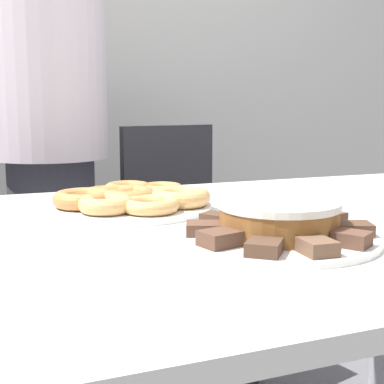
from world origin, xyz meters
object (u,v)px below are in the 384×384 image
Objects in this scene: person_standing at (50,144)px; frosted_cake at (279,218)px; plate_cake at (278,238)px; plate_donuts at (126,207)px; office_chair_right at (191,256)px.

person_standing is 1.12m from frosted_cake.
plate_donuts is (-0.17, 0.36, -0.00)m from plate_cake.
office_chair_right is 1.09m from frosted_cake.
person_standing reaches higher than office_chair_right.
plate_cake is (-0.24, -1.01, 0.33)m from office_chair_right.
person_standing is at bearing 102.31° from plate_cake.
plate_cake is (0.24, -1.10, -0.09)m from person_standing.
plate_donuts is 1.85× the size of frosted_cake.
person_standing is 0.64m from office_chair_right.
plate_cake is at bearing -77.69° from person_standing.
plate_cake is at bearing -65.35° from plate_donuts.
office_chair_right is 2.72× the size of plate_cake.
plate_cake is 0.89× the size of plate_donuts.
office_chair_right reaches higher than plate_cake.
plate_donuts is at bearing 114.65° from frosted_cake.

